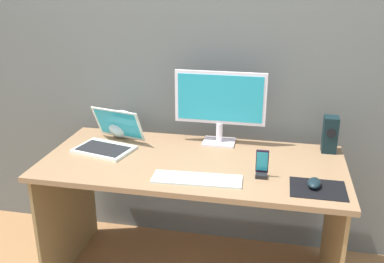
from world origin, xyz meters
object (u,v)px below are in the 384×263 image
at_px(keyboard_external, 197,179).
at_px(monitor, 220,103).
at_px(laptop, 109,140).
at_px(phone_in_dock, 262,167).
at_px(speaker_right, 330,134).
at_px(fishbowl, 122,124).
at_px(mouse, 314,183).

bearing_deg(keyboard_external, monitor, 82.85).
distance_m(laptop, phone_in_dock, 0.87).
xyz_separation_m(speaker_right, fishbowl, (-1.18, -0.01, -0.02)).
bearing_deg(laptop, monitor, 17.90).
xyz_separation_m(monitor, fishbowl, (-0.58, -0.01, -0.16)).
bearing_deg(mouse, monitor, 145.57).
bearing_deg(laptop, speaker_right, 9.02).
distance_m(laptop, fishbowl, 0.18).
distance_m(monitor, keyboard_external, 0.54).
height_order(speaker_right, fishbowl, speaker_right).
bearing_deg(fishbowl, monitor, 1.05).
height_order(speaker_right, keyboard_external, speaker_right).
bearing_deg(fishbowl, keyboard_external, -41.05).
distance_m(monitor, fishbowl, 0.60).
xyz_separation_m(speaker_right, mouse, (-0.10, -0.45, -0.08)).
distance_m(speaker_right, laptop, 1.21).
height_order(speaker_right, laptop, laptop).
distance_m(fishbowl, mouse, 1.17).
bearing_deg(speaker_right, phone_in_dock, -131.53).
height_order(fishbowl, mouse, fishbowl).
bearing_deg(mouse, laptop, 174.05).
bearing_deg(fishbowl, laptop, -93.70).
xyz_separation_m(monitor, mouse, (0.50, -0.45, -0.22)).
distance_m(laptop, mouse, 1.12).
bearing_deg(keyboard_external, laptop, 149.05).
distance_m(monitor, laptop, 0.65).
bearing_deg(phone_in_dock, laptop, 167.06).
height_order(monitor, laptop, monitor).
xyz_separation_m(monitor, speaker_right, (0.60, -0.00, -0.14)).
bearing_deg(speaker_right, mouse, -102.61).
height_order(monitor, phone_in_dock, monitor).
relative_size(keyboard_external, mouse, 4.24).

